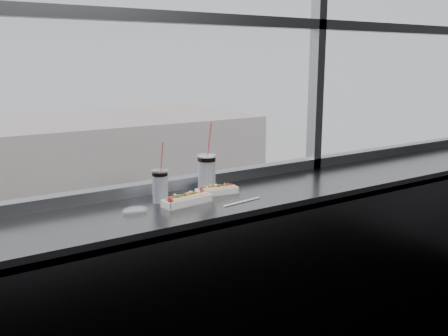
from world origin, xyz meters
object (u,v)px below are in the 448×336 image
loose_straw (242,202)px  car_near_d (166,325)px  car_near_e (302,280)px  wrapper (135,210)px  pedestrian_c (25,261)px  soda_cup_right (207,171)px  hotdog_tray_right (217,190)px  tree_right (141,204)px  car_far_c (168,251)px  soda_cup_left (160,184)px  hotdog_tray_left (187,199)px  pedestrian_d (110,237)px

loose_straw → car_near_d: (7.60, 16.42, -10.97)m
car_near_e → car_near_d: 8.08m
wrapper → car_near_e: 25.41m
pedestrian_c → soda_cup_right: bearing=81.7°
hotdog_tray_right → tree_right: 31.90m
car_near_d → car_far_c: (4.17, 8.00, -0.05)m
soda_cup_left → soda_cup_right: soda_cup_right is taller
car_near_e → loose_straw: bearing=138.8°
soda_cup_right → wrapper: soda_cup_right is taller
loose_straw → pedestrian_c: 29.66m
wrapper → tree_right: (12.34, 28.28, -8.98)m
hotdog_tray_right → soda_cup_left: size_ratio=0.76×
hotdog_tray_left → soda_cup_left: soda_cup_left is taller
car_near_d → soda_cup_left: bearing=157.4°
wrapper → car_near_d: (8.11, 16.28, -10.98)m
hotdog_tray_left → tree_right: bearing=60.3°
hotdog_tray_left → tree_right: 32.05m
loose_straw → soda_cup_left: bearing=137.1°
pedestrian_d → soda_cup_right: bearing=-108.7°
soda_cup_right → loose_straw: bearing=-84.0°
soda_cup_right → car_near_d: (7.63, 16.14, -11.08)m
soda_cup_left → pedestrian_d: 32.08m
hotdog_tray_left → wrapper: hotdog_tray_left is taller
hotdog_tray_left → pedestrian_c: size_ratio=0.11×
pedestrian_d → tree_right: (2.24, -0.25, 1.99)m
hotdog_tray_left → car_far_c: bearing=57.0°
loose_straw → hotdog_tray_right: bearing=87.6°
tree_right → wrapper: bearing=-113.6°
loose_straw → pedestrian_d: 32.16m
car_near_e → tree_right: bearing=20.2°
car_far_c → pedestrian_d: size_ratio=2.76×
tree_right → car_near_e: bearing=-72.2°
tree_right → hotdog_tray_left: bearing=-113.1°
hotdog_tray_left → pedestrian_d: (9.83, 28.55, -10.98)m
hotdog_tray_right → car_near_e: hotdog_tray_right is taller
soda_cup_right → tree_right: size_ratio=0.08×
soda_cup_right → car_near_d: soda_cup_right is taller
hotdog_tray_left → car_near_e: 25.26m
soda_cup_right → car_near_e: size_ratio=0.05×
car_far_c → pedestrian_d: (-2.18, 4.25, 0.07)m
car_near_d → pedestrian_c: (-3.68, 10.88, 0.06)m
pedestrian_c → pedestrian_d: size_ratio=1.05×
hotdog_tray_left → car_near_e: size_ratio=0.04×
car_near_d → pedestrian_c: pedestrian_c is taller
hotdog_tray_left → pedestrian_c: bearing=74.7°
car_near_d → pedestrian_c: size_ratio=2.78×
hotdog_tray_right → car_near_d: 21.02m
soda_cup_left → car_far_c: size_ratio=0.05×
soda_cup_left → tree_right: bearing=66.7°
soda_cup_left → car_near_d: size_ratio=0.05×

